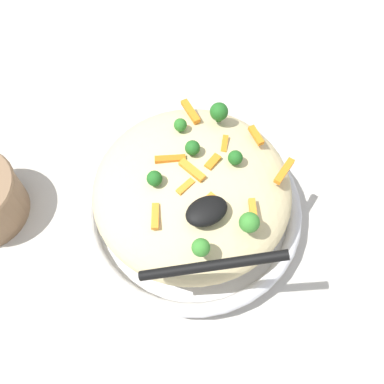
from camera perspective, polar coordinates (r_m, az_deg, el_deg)
ground_plane at (r=0.70m, az=0.00°, el=-3.37°), size 2.40×2.40×0.00m
serving_bowl at (r=0.68m, az=0.00°, el=-2.43°), size 0.34×0.34×0.05m
pasta_mound at (r=0.62m, az=0.00°, el=0.32°), size 0.29×0.29×0.10m
carrot_piece_0 at (r=0.64m, az=-0.20°, el=10.63°), size 0.01×0.04×0.01m
carrot_piece_1 at (r=0.58m, az=2.79°, el=3.94°), size 0.03×0.02×0.01m
carrot_piece_2 at (r=0.57m, az=0.22°, el=2.88°), size 0.02×0.04×0.01m
carrot_piece_3 at (r=0.59m, az=12.11°, el=2.74°), size 0.04×0.03×0.01m
carrot_piece_4 at (r=0.56m, az=-0.88°, el=0.71°), size 0.03×0.02×0.01m
carrot_piece_5 at (r=0.56m, az=8.06°, el=-2.32°), size 0.02×0.03×0.01m
carrot_piece_6 at (r=0.55m, az=-4.89°, el=-3.21°), size 0.02×0.04×0.01m
carrot_piece_7 at (r=0.61m, az=4.33°, el=6.36°), size 0.02×0.03×0.01m
carrot_piece_8 at (r=0.62m, az=8.48°, el=7.43°), size 0.01×0.03×0.01m
carrot_piece_9 at (r=0.55m, az=1.74°, el=-1.30°), size 0.03×0.02×0.01m
carrot_piece_10 at (r=0.59m, az=-2.90°, el=4.40°), size 0.04×0.03×0.01m
broccoli_floret_0 at (r=0.58m, az=0.07°, el=5.85°), size 0.02×0.02×0.02m
broccoli_floret_1 at (r=0.52m, az=1.18°, el=-7.38°), size 0.02×0.02×0.03m
broccoli_floret_2 at (r=0.61m, az=-1.56°, el=8.85°), size 0.02×0.02×0.02m
broccoli_floret_3 at (r=0.58m, az=5.75°, el=4.52°), size 0.02×0.02×0.02m
broccoli_floret_4 at (r=0.56m, az=-4.99°, el=1.79°), size 0.02×0.02×0.02m
broccoli_floret_5 at (r=0.62m, az=3.59°, el=10.53°), size 0.03×0.03×0.03m
broccoli_floret_6 at (r=0.53m, az=7.60°, el=-4.04°), size 0.03×0.03×0.03m
serving_spoon at (r=0.52m, az=2.15°, el=-5.08°), size 0.15×0.13×0.07m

